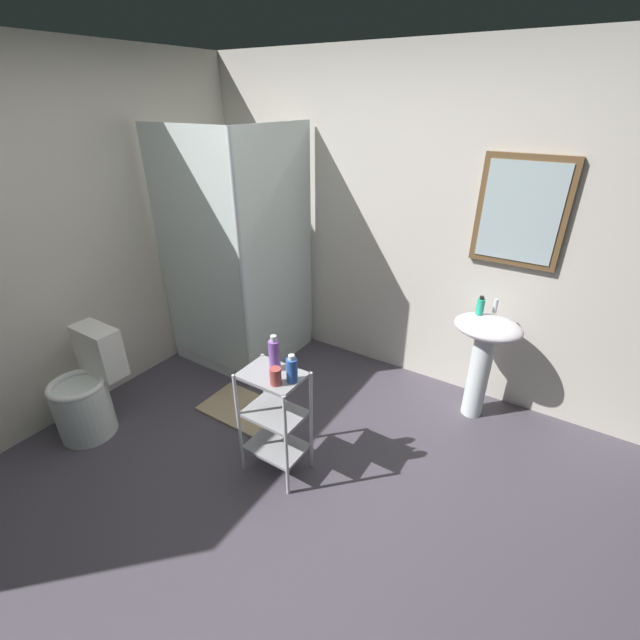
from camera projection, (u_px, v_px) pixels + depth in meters
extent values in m
cube|color=#48424D|center=(267.00, 508.00, 2.55)|extent=(4.20, 4.20, 0.02)
cube|color=silver|center=(407.00, 228.00, 3.34)|extent=(4.20, 0.10, 2.50)
cube|color=brown|center=(521.00, 212.00, 2.80)|extent=(0.56, 0.03, 0.72)
cube|color=silver|center=(520.00, 213.00, 2.79)|extent=(0.48, 0.01, 0.64)
cube|color=beige|center=(38.00, 251.00, 2.85)|extent=(0.10, 4.20, 2.50)
cube|color=white|center=(246.00, 343.00, 4.12)|extent=(0.90, 0.90, 0.10)
cube|color=silver|center=(197.00, 258.00, 3.32)|extent=(0.90, 0.02, 1.90)
cube|color=silver|center=(279.00, 252.00, 3.44)|extent=(0.02, 0.90, 1.90)
cylinder|color=silver|center=(241.00, 269.00, 3.11)|extent=(0.04, 0.04, 1.90)
cylinder|color=silver|center=(246.00, 339.00, 4.10)|extent=(0.08, 0.08, 0.00)
cylinder|color=white|center=(478.00, 376.00, 3.14)|extent=(0.15, 0.15, 0.68)
ellipsoid|color=white|center=(488.00, 327.00, 2.96)|extent=(0.46, 0.37, 0.13)
cylinder|color=silver|center=(495.00, 306.00, 2.99)|extent=(0.03, 0.03, 0.10)
cylinder|color=white|center=(84.00, 410.00, 3.02)|extent=(0.37, 0.37, 0.40)
torus|color=white|center=(76.00, 385.00, 2.92)|extent=(0.37, 0.37, 0.04)
cube|color=white|center=(99.00, 351.00, 3.00)|extent=(0.35, 0.17, 0.36)
cylinder|color=silver|center=(239.00, 425.00, 2.63)|extent=(0.02, 0.02, 0.74)
cylinder|color=silver|center=(286.00, 448.00, 2.46)|extent=(0.02, 0.02, 0.74)
cylinder|color=silver|center=(266.00, 402.00, 2.83)|extent=(0.02, 0.02, 0.74)
cylinder|color=silver|center=(311.00, 422.00, 2.65)|extent=(0.02, 0.02, 0.74)
cube|color=#99999E|center=(277.00, 446.00, 2.73)|extent=(0.36, 0.26, 0.02)
cube|color=#99999E|center=(275.00, 413.00, 2.61)|extent=(0.36, 0.26, 0.02)
cube|color=#99999E|center=(272.00, 375.00, 2.48)|extent=(0.36, 0.26, 0.02)
cylinder|color=#2DBC99|center=(480.00, 307.00, 2.97)|extent=(0.05, 0.05, 0.11)
cylinder|color=black|center=(482.00, 298.00, 2.94)|extent=(0.03, 0.03, 0.02)
cylinder|color=#2B57B4|center=(292.00, 370.00, 2.38)|extent=(0.06, 0.06, 0.14)
cylinder|color=white|center=(291.00, 357.00, 2.34)|extent=(0.04, 0.04, 0.03)
cylinder|color=#814EAB|center=(274.00, 355.00, 2.47)|extent=(0.07, 0.07, 0.19)
cylinder|color=silver|center=(273.00, 339.00, 2.42)|extent=(0.04, 0.04, 0.04)
cylinder|color=#B24742|center=(276.00, 376.00, 2.36)|extent=(0.07, 0.07, 0.10)
cube|color=tan|center=(242.00, 408.00, 3.33)|extent=(0.60, 0.40, 0.02)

